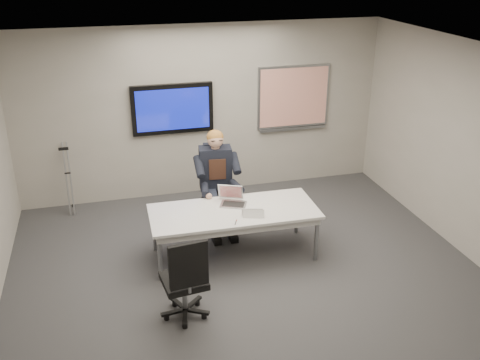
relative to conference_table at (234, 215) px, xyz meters
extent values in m
cube|color=#38383A|center=(0.04, -0.82, -0.60)|extent=(6.00, 6.00, 0.02)
cube|color=silver|center=(0.04, -0.82, 2.20)|extent=(6.00, 6.00, 0.02)
cube|color=#9C998D|center=(0.04, 2.18, 0.80)|extent=(6.00, 0.02, 2.80)
cube|color=silver|center=(0.00, 0.00, 0.06)|extent=(2.23, 0.97, 0.04)
cube|color=beige|center=(0.00, 0.00, -0.01)|extent=(2.13, 0.87, 0.09)
cylinder|color=gray|center=(-1.04, -0.36, -0.28)|extent=(0.06, 0.06, 0.64)
cylinder|color=gray|center=(1.02, -0.41, -0.28)|extent=(0.06, 0.06, 0.64)
cylinder|color=gray|center=(-1.02, 0.41, -0.28)|extent=(0.06, 0.06, 0.64)
cylinder|color=gray|center=(1.04, 0.36, -0.28)|extent=(0.06, 0.06, 0.64)
cube|color=black|center=(-0.46, 2.13, 0.90)|extent=(1.30, 0.08, 0.80)
cube|color=navy|center=(-0.46, 2.08, 0.90)|extent=(1.16, 0.01, 0.66)
cube|color=gray|center=(1.59, 2.15, 0.95)|extent=(1.25, 0.04, 1.05)
cube|color=white|center=(1.59, 2.13, 0.95)|extent=(1.18, 0.01, 0.98)
cube|color=gray|center=(1.59, 2.12, 0.40)|extent=(1.18, 0.05, 0.04)
cylinder|color=gray|center=(-0.03, 0.97, -0.35)|extent=(0.05, 0.05, 0.32)
cube|color=black|center=(-0.03, 0.97, -0.19)|extent=(0.53, 0.53, 0.06)
cube|color=black|center=(0.04, 1.15, 0.10)|extent=(0.37, 0.18, 0.47)
cylinder|color=gray|center=(-0.86, -1.12, -0.32)|extent=(0.06, 0.06, 0.36)
cube|color=black|center=(-0.86, -1.12, -0.14)|extent=(0.52, 0.52, 0.07)
cube|color=black|center=(-0.84, -1.34, 0.20)|extent=(0.43, 0.10, 0.53)
cube|color=black|center=(-0.03, 0.94, 0.31)|extent=(0.49, 0.31, 0.64)
cube|color=#331E15|center=(-0.03, 0.80, 0.34)|extent=(0.24, 0.05, 0.31)
sphere|color=tan|center=(-0.03, 0.91, 0.76)|extent=(0.23, 0.23, 0.23)
ellipsoid|color=#935725|center=(-0.03, 0.93, 0.79)|extent=(0.24, 0.24, 0.20)
cube|color=#AFAFB1|center=(0.03, 0.15, 0.09)|extent=(0.40, 0.35, 0.02)
cube|color=black|center=(0.03, 0.14, 0.10)|extent=(0.33, 0.27, 0.00)
cube|color=#AFAFB1|center=(0.03, 0.30, 0.21)|extent=(0.34, 0.22, 0.22)
cube|color=#AD1218|center=(0.03, 0.30, 0.21)|extent=(0.30, 0.18, 0.19)
cylinder|color=black|center=(-0.06, -0.34, 0.08)|extent=(0.06, 0.12, 0.01)
camera|label=1|loc=(-1.55, -6.09, 3.27)|focal=40.00mm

